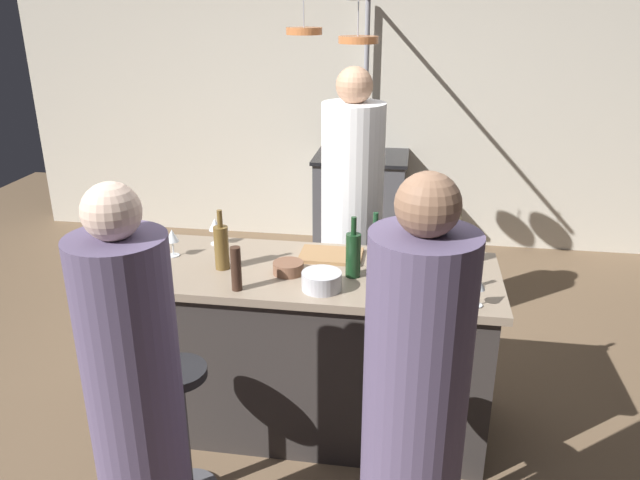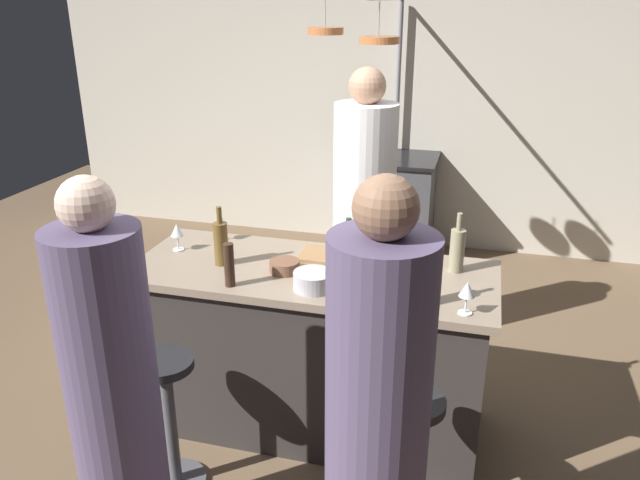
# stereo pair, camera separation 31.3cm
# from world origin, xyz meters

# --- Properties ---
(ground_plane) EXTENTS (9.00, 9.00, 0.00)m
(ground_plane) POSITION_xyz_m (0.00, 0.00, 0.00)
(ground_plane) COLOR brown
(back_wall) EXTENTS (6.40, 0.16, 2.60)m
(back_wall) POSITION_xyz_m (0.00, 2.85, 1.30)
(back_wall) COLOR beige
(back_wall) RESTS_ON ground_plane
(kitchen_island) EXTENTS (1.80, 0.72, 0.90)m
(kitchen_island) POSITION_xyz_m (0.00, 0.00, 0.45)
(kitchen_island) COLOR #332D2B
(kitchen_island) RESTS_ON ground_plane
(stove_range) EXTENTS (0.80, 0.64, 0.89)m
(stove_range) POSITION_xyz_m (0.00, 2.45, 0.45)
(stove_range) COLOR #47474C
(stove_range) RESTS_ON ground_plane
(chef) EXTENTS (0.38, 0.38, 1.79)m
(chef) POSITION_xyz_m (0.09, 0.85, 0.83)
(chef) COLOR white
(chef) RESTS_ON ground_plane
(bar_stool_left) EXTENTS (0.28, 0.28, 0.68)m
(bar_stool_left) POSITION_xyz_m (-0.50, -0.62, 0.38)
(bar_stool_left) COLOR #4C4C51
(bar_stool_left) RESTS_ON ground_plane
(guest_left) EXTENTS (0.34, 0.34, 1.61)m
(guest_left) POSITION_xyz_m (-0.49, -1.00, 0.75)
(guest_left) COLOR #594C6B
(guest_left) RESTS_ON ground_plane
(bar_stool_right) EXTENTS (0.28, 0.28, 0.68)m
(bar_stool_right) POSITION_xyz_m (0.59, -0.62, 0.38)
(bar_stool_right) COLOR #4C4C51
(bar_stool_right) RESTS_ON ground_plane
(guest_right) EXTENTS (0.35, 0.35, 1.68)m
(guest_right) POSITION_xyz_m (0.50, -0.96, 0.78)
(guest_right) COLOR #594C6B
(guest_right) RESTS_ON ground_plane
(overhead_pot_rack) EXTENTS (0.60, 1.49, 2.17)m
(overhead_pot_rack) POSITION_xyz_m (-0.05, 1.96, 1.66)
(overhead_pot_rack) COLOR gray
(overhead_pot_rack) RESTS_ON ground_plane
(cutting_board) EXTENTS (0.32, 0.22, 0.02)m
(cutting_board) POSITION_xyz_m (0.05, 0.17, 0.91)
(cutting_board) COLOR #997047
(cutting_board) RESTS_ON kitchen_island
(pepper_mill) EXTENTS (0.05, 0.05, 0.21)m
(pepper_mill) POSITION_xyz_m (-0.32, -0.27, 1.01)
(pepper_mill) COLOR #382319
(pepper_mill) RESTS_ON kitchen_island
(wine_bottle_white) EXTENTS (0.07, 0.07, 0.30)m
(wine_bottle_white) POSITION_xyz_m (0.68, 0.17, 1.01)
(wine_bottle_white) COLOR gray
(wine_bottle_white) RESTS_ON kitchen_island
(wine_bottle_green) EXTENTS (0.07, 0.07, 0.31)m
(wine_bottle_green) POSITION_xyz_m (0.29, 0.02, 1.02)
(wine_bottle_green) COLOR #193D23
(wine_bottle_green) RESTS_ON kitchen_island
(wine_bottle_amber) EXTENTS (0.07, 0.07, 0.30)m
(wine_bottle_amber) POSITION_xyz_m (-0.46, -0.05, 1.02)
(wine_bottle_amber) COLOR brown
(wine_bottle_amber) RESTS_ON kitchen_island
(wine_bottle_dark) EXTENTS (0.07, 0.07, 0.30)m
(wine_bottle_dark) POSITION_xyz_m (0.57, -0.23, 1.01)
(wine_bottle_dark) COLOR black
(wine_bottle_dark) RESTS_ON kitchen_island
(wine_bottle_red) EXTENTS (0.07, 0.07, 0.30)m
(wine_bottle_red) POSITION_xyz_m (0.19, -0.04, 1.02)
(wine_bottle_red) COLOR #143319
(wine_bottle_red) RESTS_ON kitchen_island
(wine_glass_by_chef) EXTENTS (0.07, 0.07, 0.15)m
(wine_glass_by_chef) POSITION_xyz_m (-0.75, 0.06, 1.01)
(wine_glass_by_chef) COLOR silver
(wine_glass_by_chef) RESTS_ON kitchen_island
(wine_glass_near_left_guest) EXTENTS (0.07, 0.07, 0.15)m
(wine_glass_near_left_guest) POSITION_xyz_m (-0.59, 0.26, 1.01)
(wine_glass_near_left_guest) COLOR silver
(wine_glass_near_left_guest) RESTS_ON kitchen_island
(wine_glass_near_right_guest) EXTENTS (0.07, 0.07, 0.15)m
(wine_glass_near_right_guest) POSITION_xyz_m (0.75, -0.27, 1.01)
(wine_glass_near_right_guest) COLOR silver
(wine_glass_near_right_guest) RESTS_ON kitchen_island
(mixing_bowl_steel) EXTENTS (0.18, 0.18, 0.08)m
(mixing_bowl_steel) POSITION_xyz_m (0.06, -0.21, 0.94)
(mixing_bowl_steel) COLOR #B7B7BC
(mixing_bowl_steel) RESTS_ON kitchen_island
(mixing_bowl_wooden) EXTENTS (0.15, 0.15, 0.06)m
(mixing_bowl_wooden) POSITION_xyz_m (-0.12, -0.06, 0.93)
(mixing_bowl_wooden) COLOR brown
(mixing_bowl_wooden) RESTS_ON kitchen_island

